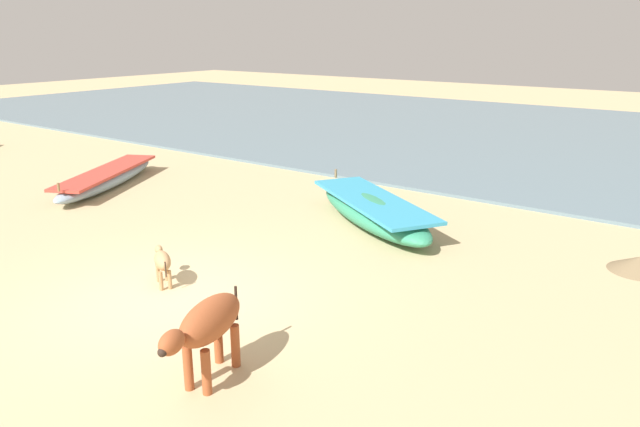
% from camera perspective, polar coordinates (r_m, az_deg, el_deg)
% --- Properties ---
extents(ground, '(80.00, 80.00, 0.00)m').
position_cam_1_polar(ground, '(9.57, -13.76, -7.99)').
color(ground, tan).
extents(sea_water, '(60.00, 20.00, 0.08)m').
position_cam_1_polar(sea_water, '(24.76, 19.88, 6.89)').
color(sea_water, slate).
rests_on(sea_water, ground).
extents(fishing_boat_0, '(4.35, 3.37, 0.78)m').
position_cam_1_polar(fishing_boat_0, '(12.73, 5.04, 0.28)').
color(fishing_boat_0, '#338C66').
rests_on(fishing_boat_0, ground).
extents(fishing_boat_1, '(2.93, 4.62, 0.64)m').
position_cam_1_polar(fishing_boat_1, '(16.81, -19.60, 3.22)').
color(fishing_boat_1, '#8CA5B7').
rests_on(fishing_boat_1, ground).
extents(cow_adult_rust, '(0.69, 1.53, 1.00)m').
position_cam_1_polar(cow_adult_rust, '(7.14, -10.61, -10.34)').
color(cow_adult_rust, '#9E4C28').
rests_on(cow_adult_rust, ground).
extents(calf_near_tan, '(0.80, 0.60, 0.56)m').
position_cam_1_polar(calf_near_tan, '(10.01, -14.77, -4.41)').
color(calf_near_tan, tan).
rests_on(calf_near_tan, ground).
extents(debris_pile_0, '(1.23, 1.23, 0.26)m').
position_cam_1_polar(debris_pile_0, '(11.69, 28.08, -4.23)').
color(debris_pile_0, '#7A6647').
rests_on(debris_pile_0, ground).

